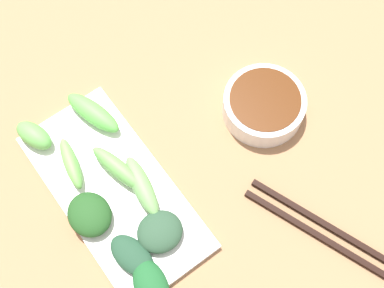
{
  "coord_description": "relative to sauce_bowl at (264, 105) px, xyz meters",
  "views": [
    {
      "loc": [
        0.16,
        0.26,
        0.76
      ],
      "look_at": [
        -0.01,
        0.01,
        0.05
      ],
      "focal_mm": 51.21,
      "sensor_mm": 36.0,
      "label": 1
    }
  ],
  "objects": [
    {
      "name": "broccoli_stalk_6",
      "position": [
        0.28,
        -0.09,
        0.0
      ],
      "size": [
        0.04,
        0.08,
        0.03
      ],
      "primitive_type": "ellipsoid",
      "rotation": [
        0.0,
        0.0,
        -0.24
      ],
      "color": "#71BB55",
      "rests_on": "serving_plate"
    },
    {
      "name": "broccoli_stalk_4",
      "position": [
        0.22,
        -0.0,
        0.0
      ],
      "size": [
        0.04,
        0.1,
        0.03
      ],
      "primitive_type": "ellipsoid",
      "rotation": [
        0.0,
        0.0,
        -0.18
      ],
      "color": "#6CA759",
      "rests_on": "serving_plate"
    },
    {
      "name": "broccoli_stalk_0",
      "position": [
        0.3,
        -0.16,
        0.0
      ],
      "size": [
        0.05,
        0.07,
        0.03
      ],
      "primitive_type": "ellipsoid",
      "rotation": [
        0.0,
        0.0,
        0.33
      ],
      "color": "#60AB4D",
      "rests_on": "serving_plate"
    },
    {
      "name": "broccoli_stalk_5",
      "position": [
        0.23,
        -0.04,
        0.0
      ],
      "size": [
        0.05,
        0.1,
        0.03
      ],
      "primitive_type": "ellipsoid",
      "rotation": [
        0.0,
        0.0,
        0.23
      ],
      "color": "#69B453",
      "rests_on": "serving_plate"
    },
    {
      "name": "sauce_bowl",
      "position": [
        0.0,
        0.0,
        0.0
      ],
      "size": [
        0.12,
        0.12,
        0.04
      ],
      "color": "white",
      "rests_on": "tabletop"
    },
    {
      "name": "broccoli_leafy_2",
      "position": [
        0.3,
        -0.01,
        0.0
      ],
      "size": [
        0.06,
        0.07,
        0.03
      ],
      "primitive_type": "ellipsoid",
      "rotation": [
        0.0,
        0.0,
        -0.0
      ],
      "color": "#204B1E",
      "rests_on": "serving_plate"
    },
    {
      "name": "chopsticks",
      "position": [
        0.05,
        0.19,
        -0.02
      ],
      "size": [
        0.11,
        0.22,
        0.01
      ],
      "rotation": [
        0.0,
        0.0,
        0.37
      ],
      "color": "black",
      "rests_on": "tabletop"
    },
    {
      "name": "broccoli_stalk_8",
      "position": [
        0.21,
        -0.14,
        0.0
      ],
      "size": [
        0.06,
        0.1,
        0.03
      ],
      "primitive_type": "ellipsoid",
      "rotation": [
        0.0,
        0.0,
        0.29
      ],
      "color": "#5CBA4B",
      "rests_on": "serving_plate"
    },
    {
      "name": "broccoli_leafy_7",
      "position": [
        0.28,
        0.12,
        0.0
      ],
      "size": [
        0.06,
        0.08,
        0.02
      ],
      "primitive_type": "ellipsoid",
      "rotation": [
        0.0,
        0.0,
        -0.25
      ],
      "color": "#1C5729",
      "rests_on": "serving_plate"
    },
    {
      "name": "broccoli_leafy_1",
      "position": [
        0.28,
        0.07,
        -0.0
      ],
      "size": [
        0.05,
        0.08,
        0.02
      ],
      "primitive_type": "ellipsoid",
      "rotation": [
        0.0,
        0.0,
        0.19
      ],
      "color": "#21452E",
      "rests_on": "serving_plate"
    },
    {
      "name": "serving_plate",
      "position": [
        0.25,
        -0.02,
        -0.02
      ],
      "size": [
        0.15,
        0.3,
        0.01
      ],
      "primitive_type": "cube",
      "color": "white",
      "rests_on": "tabletop"
    },
    {
      "name": "broccoli_leafy_3",
      "position": [
        0.23,
        0.07,
        0.0
      ],
      "size": [
        0.07,
        0.06,
        0.02
      ],
      "primitive_type": "ellipsoid",
      "rotation": [
        0.0,
        0.0,
        -0.1
      ],
      "color": "#2A4932",
      "rests_on": "serving_plate"
    },
    {
      "name": "tabletop",
      "position": [
        0.14,
        -0.02,
        -0.03
      ],
      "size": [
        2.1,
        2.1,
        0.02
      ],
      "primitive_type": "cube",
      "color": "#9B704B",
      "rests_on": "ground"
    }
  ]
}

